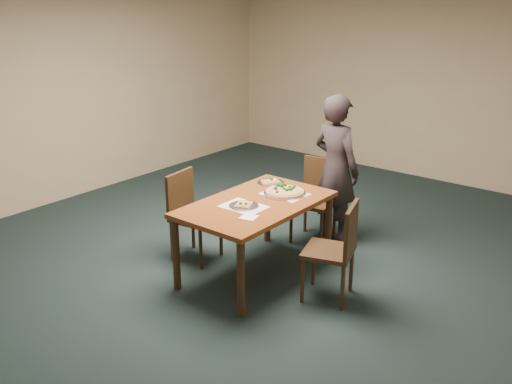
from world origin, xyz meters
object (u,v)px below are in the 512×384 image
Objects in this scene: chair_right at (337,246)px; diner at (336,169)px; slice_plate_far at (271,182)px; dining_table at (256,211)px; pizza_pan at (285,192)px; slice_plate_near at (244,205)px; chair_far at (317,195)px; chair_left at (190,210)px.

diner is (-0.71, 1.12, 0.30)m from chair_right.
chair_right is at bearing -22.86° from slice_plate_far.
dining_table is 0.38m from pizza_pan.
slice_plate_near is at bearing -92.34° from chair_right.
diner is 5.83× the size of slice_plate_far.
diner is at bearing 60.33° from slice_plate_far.
diner is 1.37m from slice_plate_near.
slice_plate_near is 0.73m from slice_plate_far.
pizza_pan is (-0.07, -0.84, -0.04)m from diner.
chair_far and chair_left have the same top height.
chair_far is at bearing 43.15° from diner.
slice_plate_near is (-0.09, -0.52, -0.01)m from pizza_pan.
dining_table is at bearing 94.12° from diner.
chair_right is at bearing 133.49° from diner.
dining_table is at bearing -66.53° from slice_plate_far.
slice_plate_near reaches higher than dining_table.
diner is 0.77m from slice_plate_far.
chair_far reaches higher than dining_table.
chair_left and chair_right have the same top height.
chair_left is 1.01m from pizza_pan.
pizza_pan reaches higher than slice_plate_near.
dining_table is at bearing -97.71° from chair_far.
diner is (0.92, 1.32, 0.30)m from chair_left.
dining_table is at bearing -89.13° from chair_left.
chair_right is 1.36m from diner.
chair_left is (-0.76, -1.21, 0.00)m from chair_far.
chair_right is 0.56× the size of diner.
diner is (0.15, 1.20, 0.16)m from dining_table.
pizza_pan is at bearing -91.51° from chair_far.
chair_far reaches higher than slice_plate_far.
diner is 5.83× the size of slice_plate_near.
pizza_pan reaches higher than dining_table.
chair_left is 0.56× the size of diner.
diner reaches higher than chair_left.
slice_plate_far is at bearing -119.44° from chair_far.
chair_left is at bearing -171.09° from dining_table.
chair_right is 2.20× the size of pizza_pan.
dining_table is 0.92× the size of diner.
diner is at bearing 83.32° from slice_plate_near.
chair_right is 0.94m from slice_plate_near.
chair_left is 1.00× the size of chair_right.
dining_table is 0.80m from chair_left.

